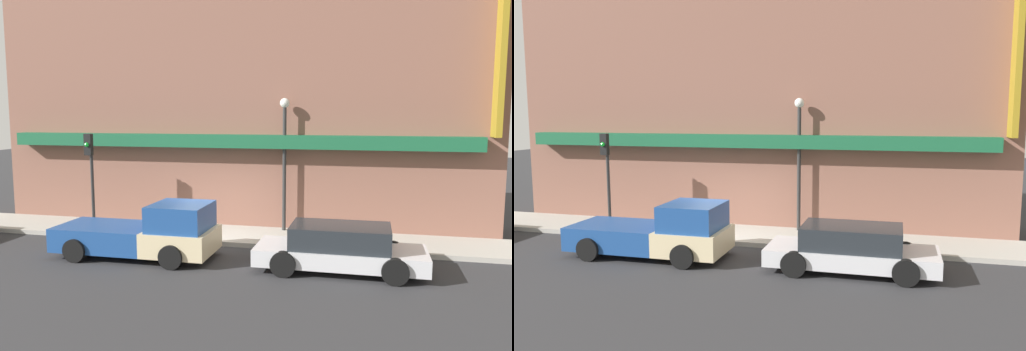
% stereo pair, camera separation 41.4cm
% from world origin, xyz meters
% --- Properties ---
extents(ground_plane, '(80.00, 80.00, 0.00)m').
position_xyz_m(ground_plane, '(0.00, 0.00, 0.00)').
color(ground_plane, '#2D2D30').
extents(sidewalk, '(36.00, 2.59, 0.16)m').
position_xyz_m(sidewalk, '(0.00, 1.29, 0.08)').
color(sidewalk, '#ADA89E').
rests_on(sidewalk, ground).
extents(building, '(19.80, 3.80, 10.06)m').
position_xyz_m(building, '(0.01, 4.07, 5.02)').
color(building, brown).
rests_on(building, ground).
extents(pickup_truck, '(5.09, 2.21, 1.78)m').
position_xyz_m(pickup_truck, '(-1.53, -1.78, 0.78)').
color(pickup_truck, beige).
rests_on(pickup_truck, ground).
extents(parked_car, '(4.88, 2.07, 1.35)m').
position_xyz_m(parked_car, '(4.52, -1.78, 0.67)').
color(parked_car, silver).
rests_on(parked_car, ground).
extents(fire_hydrant, '(0.18, 0.18, 0.62)m').
position_xyz_m(fire_hydrant, '(-1.24, 0.50, 0.47)').
color(fire_hydrant, yellow).
rests_on(fire_hydrant, sidewalk).
extents(street_lamp, '(0.36, 0.36, 4.94)m').
position_xyz_m(street_lamp, '(2.17, 2.22, 3.30)').
color(street_lamp, '#2D2D2D').
rests_on(street_lamp, sidewalk).
extents(traffic_light, '(0.28, 0.42, 3.63)m').
position_xyz_m(traffic_light, '(-4.95, 0.71, 2.67)').
color(traffic_light, '#2D2D2D').
rests_on(traffic_light, sidewalk).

